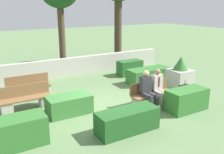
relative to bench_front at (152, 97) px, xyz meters
name	(u,v)px	position (x,y,z in m)	size (l,w,h in m)	color
ground_plane	(109,107)	(-1.41, 0.63, -0.31)	(60.00, 60.00, 0.00)	#607F51
perimeter_wall	(64,68)	(-1.41, 5.11, 0.14)	(11.28, 0.30, 0.91)	#B7B2A8
bench_front	(152,97)	(0.00, 0.00, 0.00)	(1.66, 0.48, 0.84)	brown
bench_left_side	(29,89)	(-3.58, 3.02, 0.00)	(1.63, 0.49, 0.84)	brown
bench_right_side	(26,101)	(-3.95, 1.83, 0.00)	(1.71, 0.48, 0.84)	brown
person_seated_man	(159,86)	(0.16, -0.14, 0.40)	(0.38, 0.63, 1.31)	#B2A893
person_seated_woman	(148,88)	(-0.34, -0.14, 0.41)	(0.38, 0.63, 1.32)	#333338
hedge_block_near_left	(130,68)	(1.57, 3.69, 0.06)	(1.25, 0.61, 0.75)	#286028
hedge_block_near_right	(127,121)	(-1.84, -1.15, 0.01)	(1.80, 0.67, 0.65)	#235623
hedge_block_mid_left	(69,104)	(-2.79, 0.85, -0.01)	(1.42, 0.80, 0.60)	#3D7A38
hedge_block_mid_right	(148,76)	(1.55, 2.16, 0.02)	(1.98, 0.81, 0.67)	#33702D
hedge_block_far_left	(187,100)	(0.70, -0.93, 0.06)	(1.43, 0.69, 0.74)	#33702D
hedge_block_far_right	(3,135)	(-4.97, -0.37, 0.07)	(2.09, 0.72, 0.76)	#33702D
planter_corner_left	(180,75)	(2.25, 0.92, 0.27)	(0.89, 0.89, 1.36)	#B7B2A8
suitcase	(184,92)	(1.44, -0.13, -0.05)	(0.40, 0.24, 0.74)	black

